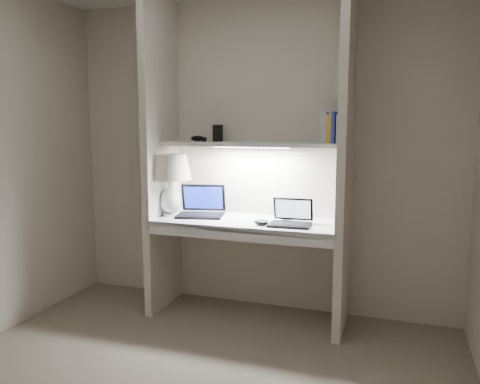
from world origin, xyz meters
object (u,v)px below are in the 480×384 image
at_px(speaker, 288,211).
at_px(book_row, 336,128).
at_px(laptop_netbook, 291,219).
at_px(laptop_main, 201,209).
at_px(table_lamp, 170,174).

relative_size(speaker, book_row, 0.58).
relative_size(laptop_netbook, speaker, 2.31).
xyz_separation_m(laptop_main, speaker, (0.70, 0.06, 0.01)).
relative_size(laptop_netbook, book_row, 1.34).
xyz_separation_m(laptop_main, laptop_netbook, (0.77, -0.12, -0.01)).
bearing_deg(table_lamp, laptop_netbook, -1.30).
xyz_separation_m(laptop_main, book_row, (1.06, 0.04, 0.65)).
height_order(table_lamp, laptop_main, table_lamp).
height_order(laptop_netbook, speaker, laptop_netbook).
xyz_separation_m(table_lamp, book_row, (1.29, 0.14, 0.37)).
distance_m(table_lamp, book_row, 1.34).
bearing_deg(laptop_main, speaker, -7.57).
height_order(laptop_main, book_row, book_row).
bearing_deg(laptop_main, book_row, -10.58).
height_order(laptop_main, laptop_netbook, laptop_main).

